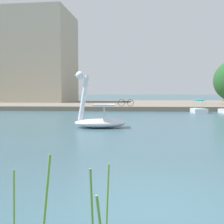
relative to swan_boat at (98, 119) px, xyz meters
The scene contains 7 objects.
ground_plane 11.27m from the swan_boat, 79.07° to the right, with size 519.58×519.58×0.00m, color #385966.
shore_bank_far 26.01m from the swan_boat, 85.30° to the left, with size 131.07×24.30×0.51m, color slate.
swan_boat is the anchor object (origin of this frame).
pedal_boat_teal 14.92m from the swan_boat, 53.84° to the left, with size 1.30×2.11×1.39m.
bicycle_parked 15.15m from the swan_boat, 84.35° to the left, with size 1.76×0.37×0.77m.
apartment_block 34.80m from the swan_boat, 118.71° to the left, with size 17.26×10.41×14.59m, color #B2A893.
reed_clump_foreground 12.75m from the swan_boat, 87.33° to the right, with size 2.25×0.93×1.38m.
Camera 1 is at (-0.44, -4.64, 2.04)m, focal length 43.88 mm.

